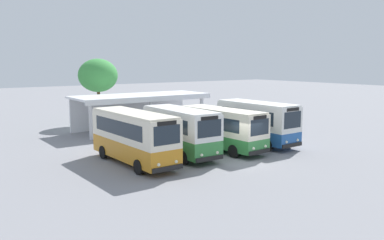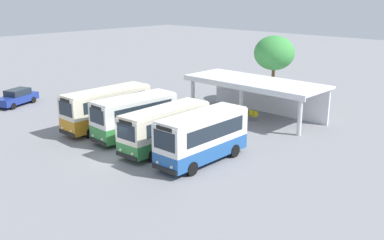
# 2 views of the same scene
# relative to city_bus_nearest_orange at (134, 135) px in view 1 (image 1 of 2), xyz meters

# --- Properties ---
(ground_plane) EXTENTS (180.00, 180.00, 0.00)m
(ground_plane) POSITION_rel_city_bus_nearest_orange_xyz_m (6.35, -3.68, -1.85)
(ground_plane) COLOR gray
(city_bus_nearest_orange) EXTENTS (2.39, 7.94, 3.35)m
(city_bus_nearest_orange) POSITION_rel_city_bus_nearest_orange_xyz_m (0.00, 0.00, 0.00)
(city_bus_nearest_orange) COLOR black
(city_bus_nearest_orange) RESTS_ON ground
(city_bus_second_in_row) EXTENTS (2.49, 7.00, 3.31)m
(city_bus_second_in_row) POSITION_rel_city_bus_nearest_orange_xyz_m (3.59, -0.01, -0.02)
(city_bus_second_in_row) COLOR black
(city_bus_second_in_row) RESTS_ON ground
(city_bus_middle_cream) EXTENTS (2.53, 7.62, 3.09)m
(city_bus_middle_cream) POSITION_rel_city_bus_nearest_orange_xyz_m (7.18, -0.16, -0.13)
(city_bus_middle_cream) COLOR black
(city_bus_middle_cream) RESTS_ON ground
(city_bus_fourth_amber) EXTENTS (2.46, 7.19, 3.36)m
(city_bus_fourth_amber) POSITION_rel_city_bus_nearest_orange_xyz_m (10.76, -0.17, 0.00)
(city_bus_fourth_amber) COLOR black
(city_bus_fourth_amber) RESTS_ON ground
(terminal_canopy) EXTENTS (12.92, 4.99, 3.40)m
(terminal_canopy) POSITION_rel_city_bus_nearest_orange_xyz_m (6.69, 11.94, 0.75)
(terminal_canopy) COLOR silver
(terminal_canopy) RESTS_ON ground
(waiting_chair_end_by_column) EXTENTS (0.45, 0.45, 0.86)m
(waiting_chair_end_by_column) POSITION_rel_city_bus_nearest_orange_xyz_m (6.38, 10.32, -1.33)
(waiting_chair_end_by_column) COLOR slate
(waiting_chair_end_by_column) RESTS_ON ground
(waiting_chair_second_from_end) EXTENTS (0.45, 0.45, 0.86)m
(waiting_chair_second_from_end) POSITION_rel_city_bus_nearest_orange_xyz_m (6.96, 10.45, -1.33)
(waiting_chair_second_from_end) COLOR slate
(waiting_chair_second_from_end) RESTS_ON ground
(waiting_chair_middle_seat) EXTENTS (0.45, 0.45, 0.86)m
(waiting_chair_middle_seat) POSITION_rel_city_bus_nearest_orange_xyz_m (7.54, 10.35, -1.33)
(waiting_chair_middle_seat) COLOR slate
(waiting_chair_middle_seat) RESTS_ON ground
(roadside_tree_behind_canopy) EXTENTS (4.05, 4.05, 6.83)m
(roadside_tree_behind_canopy) POSITION_rel_city_bus_nearest_orange_xyz_m (4.82, 17.09, 3.24)
(roadside_tree_behind_canopy) COLOR brown
(roadside_tree_behind_canopy) RESTS_ON ground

